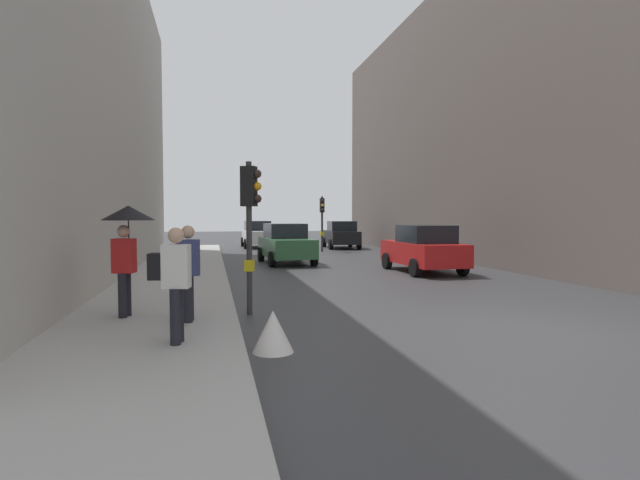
{
  "coord_description": "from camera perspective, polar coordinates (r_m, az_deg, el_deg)",
  "views": [
    {
      "loc": [
        -5.7,
        -8.18,
        2.11
      ],
      "look_at": [
        -1.67,
        10.35,
        1.19
      ],
      "focal_mm": 28.07,
      "sensor_mm": 36.0,
      "label": 1
    }
  ],
  "objects": [
    {
      "name": "ground_plane",
      "position": [
        10.19,
        22.37,
        -9.36
      ],
      "size": [
        120.0,
        120.0,
        0.0
      ],
      "primitive_type": "plane",
      "color": "#38383A"
    },
    {
      "name": "sidewalk_kerb",
      "position": [
        14.37,
        -16.78,
        -5.44
      ],
      "size": [
        3.25,
        40.0,
        0.16
      ],
      "primitive_type": "cube",
      "color": "#A8A5A0",
      "rests_on": "ground"
    },
    {
      "name": "building_facade_right",
      "position": [
        27.55,
        26.45,
        11.96
      ],
      "size": [
        12.0,
        33.94,
        13.28
      ],
      "primitive_type": "cube",
      "color": "#5B514C",
      "rests_on": "ground"
    },
    {
      "name": "traffic_light_far_median",
      "position": [
        29.33,
        0.25,
        3.03
      ],
      "size": [
        0.25,
        0.43,
        3.24
      ],
      "color": "#2D2D2D",
      "rests_on": "ground"
    },
    {
      "name": "traffic_light_near_right",
      "position": [
        10.67,
        -7.98,
        3.47
      ],
      "size": [
        0.45,
        0.35,
        3.25
      ],
      "color": "#2D2D2D",
      "rests_on": "ground"
    },
    {
      "name": "car_red_sedan",
      "position": [
        18.99,
        11.7,
        -0.99
      ],
      "size": [
        2.07,
        4.23,
        1.76
      ],
      "color": "red",
      "rests_on": "ground"
    },
    {
      "name": "car_dark_suv",
      "position": [
        32.52,
        2.42,
        0.61
      ],
      "size": [
        2.24,
        4.31,
        1.76
      ],
      "color": "black",
      "rests_on": "ground"
    },
    {
      "name": "car_white_compact",
      "position": [
        33.5,
        -7.12,
        0.66
      ],
      "size": [
        2.06,
        4.22,
        1.76
      ],
      "color": "silver",
      "rests_on": "ground"
    },
    {
      "name": "car_green_estate",
      "position": [
        22.16,
        -3.91,
        -0.41
      ],
      "size": [
        2.25,
        4.32,
        1.76
      ],
      "color": "#2D6038",
      "rests_on": "ground"
    },
    {
      "name": "pedestrian_with_umbrella",
      "position": [
        10.25,
        -21.14,
        1.11
      ],
      "size": [
        1.0,
        1.0,
        2.14
      ],
      "color": "black",
      "rests_on": "sidewalk_kerb"
    },
    {
      "name": "pedestrian_with_black_backpack",
      "position": [
        7.92,
        -16.37,
        -4.17
      ],
      "size": [
        0.64,
        0.39,
        1.77
      ],
      "color": "black",
      "rests_on": "sidewalk_kerb"
    },
    {
      "name": "pedestrian_with_grey_backpack",
      "position": [
        9.49,
        -15.05,
        -3.02
      ],
      "size": [
        0.62,
        0.36,
        1.77
      ],
      "color": "black",
      "rests_on": "sidewalk_kerb"
    },
    {
      "name": "warning_sign_triangle",
      "position": [
        7.86,
        -5.38,
        -10.32
      ],
      "size": [
        0.64,
        0.64,
        0.65
      ],
      "primitive_type": "cone",
      "color": "silver",
      "rests_on": "ground"
    }
  ]
}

